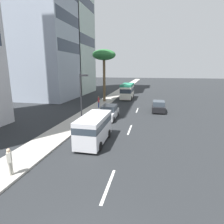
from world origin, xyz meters
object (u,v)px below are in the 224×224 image
car_lead (109,112)px  pedestrian_mid_block (10,161)px  van_fourth (94,127)px  street_lamp (82,93)px  pedestrian_near_lamp (99,101)px  minibus_third (127,91)px  palm_tree (104,56)px  car_second (159,106)px

car_lead → pedestrian_mid_block: size_ratio=2.70×
van_fourth → pedestrian_mid_block: (-6.13, 3.18, -0.30)m
pedestrian_mid_block → street_lamp: 11.29m
pedestrian_near_lamp → pedestrian_mid_block: 19.77m
pedestrian_near_lamp → minibus_third: bearing=-33.7°
van_fourth → palm_tree: size_ratio=0.53×
palm_tree → car_lead: bearing=-162.9°
minibus_third → car_second: bearing=29.4°
van_fourth → street_lamp: street_lamp is taller
car_lead → minibus_third: bearing=179.4°
pedestrian_mid_block → street_lamp: size_ratio=0.30×
car_lead → minibus_third: 16.39m
car_lead → street_lamp: size_ratio=0.81×
car_second → palm_tree: bearing=57.7°
car_second → pedestrian_near_lamp: pedestrian_near_lamp is taller
van_fourth → palm_tree: (19.83, 4.17, 7.11)m
minibus_third → pedestrian_near_lamp: minibus_third is taller
car_second → street_lamp: (-8.72, 8.62, 2.90)m
car_lead → palm_tree: (11.75, 3.62, 7.67)m
pedestrian_near_lamp → car_second: bearing=-107.9°
minibus_third → street_lamp: size_ratio=1.15×
car_lead → street_lamp: 4.90m
pedestrian_near_lamp → palm_tree: (6.19, 0.64, 7.30)m
car_lead → pedestrian_near_lamp: bearing=-151.9°
car_lead → street_lamp: street_lamp is taller
palm_tree → street_lamp: 15.78m
van_fourth → pedestrian_mid_block: 6.91m
pedestrian_near_lamp → pedestrian_mid_block: (-19.77, -0.34, -0.12)m
pedestrian_near_lamp → palm_tree: size_ratio=0.19×
minibus_third → pedestrian_mid_block: minibus_third is taller
pedestrian_mid_block → minibus_third: bearing=144.6°
car_second → van_fourth: size_ratio=0.86×
car_lead → pedestrian_mid_block: 14.45m
minibus_third → palm_tree: size_ratio=0.67×
car_lead → pedestrian_near_lamp: 6.32m
car_second → pedestrian_mid_block: size_ratio=2.66×
car_lead → minibus_third: size_ratio=0.70×
car_lead → car_second: (5.49, -6.30, -0.04)m
car_lead → van_fourth: (-8.07, -0.56, 0.56)m
car_lead → palm_tree: palm_tree is taller
palm_tree → street_lamp: bearing=-175.1°
street_lamp → pedestrian_near_lamp: bearing=4.2°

